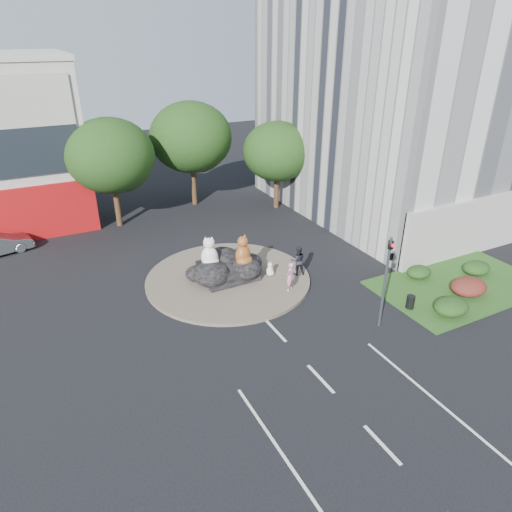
{
  "coord_description": "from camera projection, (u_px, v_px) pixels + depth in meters",
  "views": [
    {
      "loc": [
        -9.62,
        -12.58,
        13.68
      ],
      "look_at": [
        1.19,
        8.57,
        2.0
      ],
      "focal_mm": 32.0,
      "sensor_mm": 36.0,
      "label": 1
    }
  ],
  "objects": [
    {
      "name": "ground",
      "position": [
        321.0,
        379.0,
        20.02
      ],
      "size": [
        120.0,
        120.0,
        0.0
      ],
      "primitive_type": "plane",
      "color": "black",
      "rests_on": "ground"
    },
    {
      "name": "roundabout_island",
      "position": [
        228.0,
        279.0,
        27.96
      ],
      "size": [
        10.0,
        10.0,
        0.2
      ],
      "primitive_type": "cylinder",
      "color": "brown",
      "rests_on": "ground"
    },
    {
      "name": "rock_plinth",
      "position": [
        228.0,
        271.0,
        27.72
      ],
      "size": [
        3.2,
        2.6,
        0.9
      ],
      "primitive_type": null,
      "color": "black",
      "rests_on": "roundabout_island"
    },
    {
      "name": "grass_verge",
      "position": [
        459.0,
        285.0,
        27.29
      ],
      "size": [
        10.0,
        6.0,
        0.12
      ],
      "primitive_type": "cube",
      "color": "#1C4416",
      "rests_on": "ground"
    },
    {
      "name": "tree_left",
      "position": [
        112.0,
        159.0,
        33.73
      ],
      "size": [
        6.46,
        6.46,
        8.27
      ],
      "color": "#382314",
      "rests_on": "ground"
    },
    {
      "name": "tree_mid",
      "position": [
        192.0,
        141.0,
        38.05
      ],
      "size": [
        6.84,
        6.84,
        8.76
      ],
      "color": "#382314",
      "rests_on": "ground"
    },
    {
      "name": "tree_right",
      "position": [
        278.0,
        154.0,
        37.71
      ],
      "size": [
        5.7,
        5.7,
        7.3
      ],
      "color": "#382314",
      "rests_on": "ground"
    },
    {
      "name": "hedge_near_green",
      "position": [
        451.0,
        307.0,
        24.24
      ],
      "size": [
        2.0,
        1.6,
        0.9
      ],
      "primitive_type": "ellipsoid",
      "color": "black",
      "rests_on": "grass_verge"
    },
    {
      "name": "hedge_red",
      "position": [
        469.0,
        287.0,
        26.04
      ],
      "size": [
        2.2,
        1.76,
        0.99
      ],
      "primitive_type": "ellipsoid",
      "color": "#531619",
      "rests_on": "grass_verge"
    },
    {
      "name": "hedge_mid_green",
      "position": [
        476.0,
        268.0,
        28.3
      ],
      "size": [
        1.8,
        1.44,
        0.81
      ],
      "primitive_type": "ellipsoid",
      "color": "black",
      "rests_on": "grass_verge"
    },
    {
      "name": "hedge_back_green",
      "position": [
        419.0,
        272.0,
        27.93
      ],
      "size": [
        1.6,
        1.28,
        0.72
      ],
      "primitive_type": "ellipsoid",
      "color": "black",
      "rests_on": "grass_verge"
    },
    {
      "name": "traffic_light",
      "position": [
        389.0,
        263.0,
        22.1
      ],
      "size": [
        0.44,
        1.24,
        5.0
      ],
      "color": "#595B60",
      "rests_on": "ground"
    },
    {
      "name": "street_lamp",
      "position": [
        419.0,
        188.0,
        29.64
      ],
      "size": [
        2.34,
        0.22,
        8.06
      ],
      "color": "#595B60",
      "rests_on": "ground"
    },
    {
      "name": "cat_white",
      "position": [
        209.0,
        252.0,
        26.8
      ],
      "size": [
        1.47,
        1.38,
        1.95
      ],
      "primitive_type": null,
      "rotation": [
        0.0,
        0.0,
        -0.39
      ],
      "color": "white",
      "rests_on": "rock_plinth"
    },
    {
      "name": "cat_tabby",
      "position": [
        243.0,
        250.0,
        27.06
      ],
      "size": [
        1.47,
        1.4,
        1.93
      ],
      "primitive_type": null,
      "rotation": [
        0.0,
        0.0,
        0.44
      ],
      "color": "#C48428",
      "rests_on": "rock_plinth"
    },
    {
      "name": "kitten_calico",
      "position": [
        212.0,
        281.0,
        26.5
      ],
      "size": [
        0.7,
        0.67,
        0.93
      ],
      "primitive_type": null,
      "rotation": [
        0.0,
        0.0,
        -0.41
      ],
      "color": "beige",
      "rests_on": "roundabout_island"
    },
    {
      "name": "kitten_white",
      "position": [
        270.0,
        268.0,
        27.98
      ],
      "size": [
        0.67,
        0.63,
        0.9
      ],
      "primitive_type": null,
      "rotation": [
        0.0,
        0.0,
        0.36
      ],
      "color": "white",
      "rests_on": "roundabout_island"
    },
    {
      "name": "pedestrian_pink",
      "position": [
        290.0,
        277.0,
        26.16
      ],
      "size": [
        0.76,
        0.69,
        1.75
      ],
      "primitive_type": "imported",
      "rotation": [
        0.0,
        0.0,
        3.7
      ],
      "color": "#C47F97",
      "rests_on": "roundabout_island"
    },
    {
      "name": "pedestrian_dark",
      "position": [
        298.0,
        260.0,
        27.89
      ],
      "size": [
        1.07,
        0.94,
        1.86
      ],
      "primitive_type": "imported",
      "rotation": [
        0.0,
        0.0,
        2.84
      ],
      "color": "black",
      "rests_on": "roundabout_island"
    },
    {
      "name": "litter_bin",
      "position": [
        410.0,
        302.0,
        24.8
      ],
      "size": [
        0.46,
        0.46,
        0.75
      ],
      "primitive_type": "cylinder",
      "rotation": [
        0.0,
        0.0,
        -0.02
      ],
      "color": "black",
      "rests_on": "grass_verge"
    }
  ]
}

